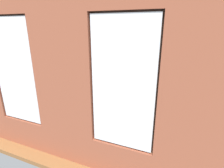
# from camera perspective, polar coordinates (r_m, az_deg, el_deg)

# --- Properties ---
(ground_plane) EXTENTS (6.92, 5.99, 0.10)m
(ground_plane) POSITION_cam_1_polar(r_m,az_deg,el_deg) (5.99, 1.25, -7.83)
(ground_plane) COLOR brown
(brick_wall_with_windows) EXTENTS (6.32, 0.30, 3.47)m
(brick_wall_with_windows) POSITION_cam_1_polar(r_m,az_deg,el_deg) (3.21, -15.73, 1.84)
(brick_wall_with_windows) COLOR #9E5138
(brick_wall_with_windows) RESTS_ON ground_plane
(white_wall_right) EXTENTS (0.10, 4.99, 3.47)m
(white_wall_right) POSITION_cam_1_polar(r_m,az_deg,el_deg) (7.03, -24.05, 9.77)
(white_wall_right) COLOR silver
(white_wall_right) RESTS_ON ground_plane
(couch_by_window) EXTENTS (1.97, 0.87, 0.80)m
(couch_by_window) POSITION_cam_1_polar(r_m,az_deg,el_deg) (4.23, -7.73, -14.18)
(couch_by_window) COLOR black
(couch_by_window) RESTS_ON ground_plane
(couch_left) EXTENTS (0.98, 1.96, 0.80)m
(couch_left) POSITION_cam_1_polar(r_m,az_deg,el_deg) (5.04, 26.31, -10.40)
(couch_left) COLOR black
(couch_left) RESTS_ON ground_plane
(coffee_table) EXTENTS (1.39, 0.89, 0.45)m
(coffee_table) POSITION_cam_1_polar(r_m,az_deg,el_deg) (5.76, 1.99, -4.07)
(coffee_table) COLOR tan
(coffee_table) RESTS_ON ground_plane
(cup_ceramic) EXTENTS (0.08, 0.08, 0.10)m
(cup_ceramic) POSITION_cam_1_polar(r_m,az_deg,el_deg) (5.88, 0.79, -2.56)
(cup_ceramic) COLOR #4C4C51
(cup_ceramic) RESTS_ON coffee_table
(candle_jar) EXTENTS (0.08, 0.08, 0.09)m
(candle_jar) POSITION_cam_1_polar(r_m,az_deg,el_deg) (5.57, 2.52, -3.79)
(candle_jar) COLOR #B7333D
(candle_jar) RESTS_ON coffee_table
(table_plant_small) EXTENTS (0.13, 0.13, 0.21)m
(table_plant_small) POSITION_cam_1_polar(r_m,az_deg,el_deg) (5.73, -2.36, -2.42)
(table_plant_small) COLOR #47423D
(table_plant_small) RESTS_ON coffee_table
(remote_silver) EXTENTS (0.07, 0.18, 0.02)m
(remote_silver) POSITION_cam_1_polar(r_m,az_deg,el_deg) (5.76, 6.10, -3.49)
(remote_silver) COLOR #B2B2B7
(remote_silver) RESTS_ON coffee_table
(media_console) EXTENTS (0.96, 0.42, 0.56)m
(media_console) POSITION_cam_1_polar(r_m,az_deg,el_deg) (7.19, -20.55, -1.65)
(media_console) COLOR black
(media_console) RESTS_ON ground_plane
(tv_flatscreen) EXTENTS (1.05, 0.20, 0.76)m
(tv_flatscreen) POSITION_cam_1_polar(r_m,az_deg,el_deg) (7.00, -21.13, 3.43)
(tv_flatscreen) COLOR black
(tv_flatscreen) RESTS_ON media_console
(papasan_chair) EXTENTS (1.10, 1.10, 0.69)m
(papasan_chair) POSITION_cam_1_polar(r_m,az_deg,el_deg) (7.71, -0.30, 2.16)
(papasan_chair) COLOR olive
(papasan_chair) RESTS_ON ground_plane
(potted_plant_mid_room_small) EXTENTS (0.31, 0.31, 0.51)m
(potted_plant_mid_room_small) POSITION_cam_1_polar(r_m,az_deg,el_deg) (6.51, 11.18, -2.30)
(potted_plant_mid_room_small) COLOR beige
(potted_plant_mid_room_small) RESTS_ON ground_plane
(potted_plant_foreground_right) EXTENTS (1.04, 1.02, 1.16)m
(potted_plant_foreground_right) POSITION_cam_1_polar(r_m,az_deg,el_deg) (8.51, -9.90, 4.03)
(potted_plant_foreground_right) COLOR #9E5638
(potted_plant_foreground_right) RESTS_ON ground_plane
(potted_plant_corner_far_left) EXTENTS (0.90, 0.80, 1.36)m
(potted_plant_corner_far_left) POSITION_cam_1_polar(r_m,az_deg,el_deg) (3.60, 30.77, -17.32)
(potted_plant_corner_far_left) COLOR #47423D
(potted_plant_corner_far_left) RESTS_ON ground_plane
(potted_plant_between_couches) EXTENTS (0.98, 0.90, 1.14)m
(potted_plant_between_couches) POSITION_cam_1_polar(r_m,az_deg,el_deg) (3.69, 12.61, -14.18)
(potted_plant_between_couches) COLOR #47423D
(potted_plant_between_couches) RESTS_ON ground_plane
(potted_plant_by_left_couch) EXTENTS (0.52, 0.52, 0.65)m
(potted_plant_by_left_couch) POSITION_cam_1_polar(r_m,az_deg,el_deg) (6.26, 22.22, -3.23)
(potted_plant_by_left_couch) COLOR #47423D
(potted_plant_by_left_couch) RESTS_ON ground_plane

